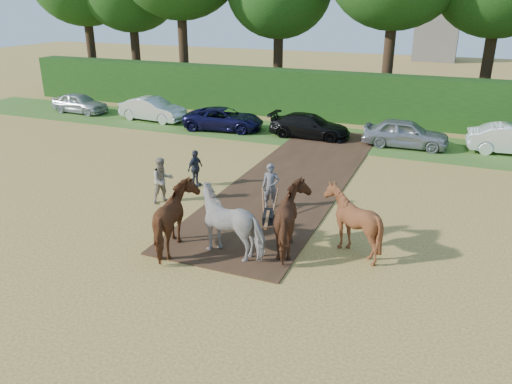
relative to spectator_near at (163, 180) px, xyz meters
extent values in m
plane|color=gold|center=(2.36, -2.41, -0.89)|extent=(120.00, 120.00, 0.00)
cube|color=#472D1C|center=(3.86, 4.59, -0.87)|extent=(4.50, 17.00, 0.05)
cube|color=#38601E|center=(2.36, 11.59, -0.88)|extent=(50.00, 5.00, 0.03)
cube|color=#14380F|center=(2.36, 16.09, 0.61)|extent=(46.00, 1.60, 3.00)
imported|color=#C6B49B|center=(0.00, 0.00, 0.00)|extent=(1.05, 1.10, 1.79)
imported|color=#272B34|center=(0.29, 2.04, -0.12)|extent=(0.52, 0.96, 1.55)
imported|color=brown|center=(2.50, -3.22, 0.15)|extent=(1.79, 2.69, 2.08)
imported|color=beige|center=(4.17, -2.56, 0.15)|extent=(2.49, 2.29, 2.08)
imported|color=brown|center=(5.83, -1.90, 0.15)|extent=(1.79, 2.69, 2.08)
imported|color=brown|center=(7.50, -1.24, 0.15)|extent=(2.16, 2.30, 2.09)
cube|color=black|center=(4.37, -0.17, -0.72)|extent=(0.59, 0.96, 0.35)
cube|color=brown|center=(4.55, -0.74, -0.55)|extent=(0.50, 1.36, 0.10)
cylinder|color=brown|center=(4.01, 0.29, -0.35)|extent=(0.48, 0.94, 0.73)
cylinder|color=brown|center=(4.42, 0.42, -0.35)|extent=(0.21, 1.01, 0.73)
imported|color=gray|center=(4.03, 0.97, -0.02)|extent=(0.73, 0.58, 1.74)
imported|color=#B7BABE|center=(-13.80, 11.51, -0.21)|extent=(4.06, 1.81, 1.36)
imported|color=silver|center=(-7.94, 11.47, -0.16)|extent=(4.57, 1.95, 1.47)
imported|color=#131238|center=(-2.74, 11.02, -0.24)|extent=(4.96, 2.79, 1.31)
imported|color=black|center=(2.46, 11.30, -0.23)|extent=(4.55, 1.87, 1.32)
imported|color=#95979D|center=(7.66, 11.33, -0.15)|extent=(4.41, 1.86, 1.49)
cylinder|color=#382616|center=(-18.64, 19.09, 2.03)|extent=(0.70, 0.70, 5.85)
cylinder|color=#382616|center=(-14.64, 19.59, 1.81)|extent=(0.70, 0.70, 5.40)
cylinder|color=#382616|center=(-9.64, 18.59, 2.37)|extent=(0.70, 0.70, 6.53)
cylinder|color=#382616|center=(-2.64, 20.09, 1.69)|extent=(0.70, 0.70, 5.17)
cylinder|color=#382616|center=(5.36, 19.09, 2.14)|extent=(0.70, 0.70, 6.08)
cylinder|color=#382616|center=(11.36, 20.59, 1.92)|extent=(0.70, 0.70, 5.62)
cube|color=slate|center=(6.36, 52.59, 3.61)|extent=(5.00, 5.00, 9.00)
camera|label=1|loc=(10.03, -15.12, 6.50)|focal=35.00mm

